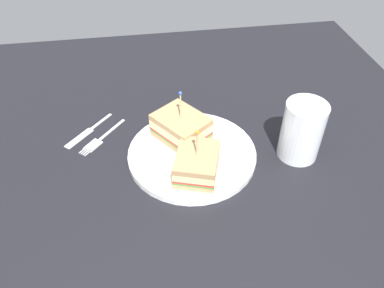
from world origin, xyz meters
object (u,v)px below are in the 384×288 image
sandwich_half_front (197,164)px  sandwich_half_back (181,127)px  drink_glass (301,133)px  plate (192,154)px  knife (87,132)px  fork (99,140)px

sandwich_half_front → sandwich_half_back: (-10.33, -1.44, 0.22)cm
sandwich_half_back → sandwich_half_front: bearing=7.9°
sandwich_half_back → drink_glass: bearing=72.1°
sandwich_half_front → sandwich_half_back: size_ratio=0.86×
plate → sandwich_half_front: size_ratio=2.25×
drink_glass → knife: (-13.00, -41.15, -5.18)cm
drink_glass → fork: drink_glass is taller
plate → drink_glass: bearing=83.3°
sandwich_half_front → knife: 26.52cm
drink_glass → fork: (-9.95, -38.62, -5.18)cm
drink_glass → fork: 40.22cm
plate → sandwich_half_back: bearing=-163.0°
sandwich_half_back → plate: bearing=17.0°
sandwich_half_back → knife: (-5.93, -19.24, -3.64)cm
sandwich_half_front → plate: bearing=-179.9°
plate → sandwich_half_back: (-4.68, -1.43, 3.17)cm
sandwich_half_front → drink_glass: bearing=99.0°
sandwich_half_front → fork: sandwich_half_front is taller
drink_glass → fork: size_ratio=1.11×
knife → sandwich_half_front: bearing=51.8°
sandwich_half_back → knife: bearing=-107.1°
plate → knife: plate is taller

